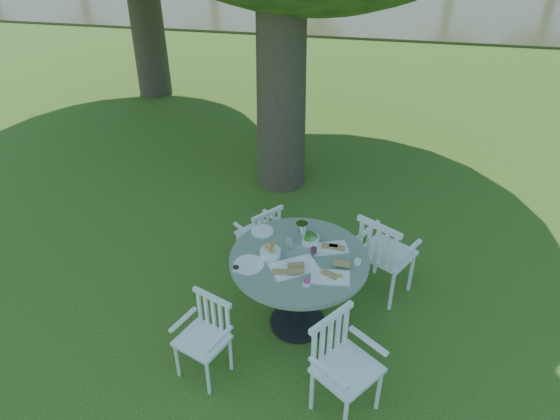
% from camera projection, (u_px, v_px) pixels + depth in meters
% --- Properties ---
extents(ground, '(140.00, 140.00, 0.00)m').
position_uv_depth(ground, '(277.00, 283.00, 6.06)').
color(ground, '#1F400D').
rests_on(ground, ground).
extents(table, '(1.31, 1.31, 0.86)m').
position_uv_depth(table, '(299.00, 273.00, 5.17)').
color(table, black).
rests_on(table, ground).
extents(chair_ne, '(0.67, 0.66, 0.99)m').
position_uv_depth(chair_ne, '(382.00, 252.00, 5.58)').
color(chair_ne, white).
rests_on(chair_ne, ground).
extents(chair_nw, '(0.55, 0.56, 0.80)m').
position_uv_depth(chair_nw, '(263.00, 233.00, 6.04)').
color(chair_nw, white).
rests_on(chair_nw, ground).
extents(chair_sw, '(0.53, 0.52, 0.81)m').
position_uv_depth(chair_sw, '(208.00, 330.00, 4.84)').
color(chair_sw, white).
rests_on(chair_sw, ground).
extents(chair_se, '(0.65, 0.66, 0.95)m').
position_uv_depth(chair_se, '(339.00, 358.00, 4.48)').
color(chair_se, white).
rests_on(chair_se, ground).
extents(tableware, '(1.15, 0.85, 0.22)m').
position_uv_depth(tableware, '(294.00, 250.00, 5.10)').
color(tableware, white).
rests_on(tableware, table).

